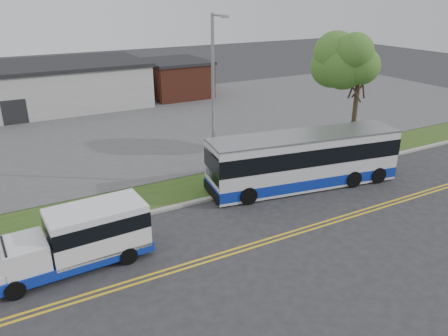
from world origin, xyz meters
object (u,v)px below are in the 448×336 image
transit_bus (304,160)px  streetlight_near (214,97)px  tree_east (360,64)px  shuttle_bus (83,236)px

transit_bus → streetlight_near: bearing=160.0°
tree_east → shuttle_bus: (-19.43, -4.77, -4.90)m
streetlight_near → shuttle_bus: streetlight_near is taller
streetlight_near → shuttle_bus: size_ratio=1.47×
tree_east → transit_bus: size_ratio=0.72×
transit_bus → shuttle_bus: bearing=-162.2°
shuttle_bus → transit_bus: bearing=6.1°
shuttle_bus → transit_bus: size_ratio=0.56×
streetlight_near → tree_east: bearing=1.4°
shuttle_bus → streetlight_near: bearing=25.5°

